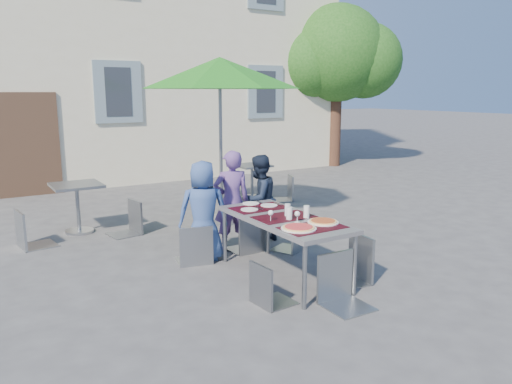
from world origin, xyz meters
TOP-DOWN VIEW (x-y plane):
  - ground at (0.00, 0.00)m, footprint 90.00×90.00m
  - tree at (6.55, 7.54)m, footprint 3.60×3.00m
  - dining_table at (-0.11, 0.64)m, footprint 0.80×1.85m
  - pizza_near_left at (-0.28, 0.12)m, footprint 0.39×0.39m
  - pizza_near_right at (0.11, 0.18)m, footprint 0.35×0.35m
  - glassware at (-0.07, 0.53)m, footprint 0.51×0.36m
  - place_settings at (-0.10, 1.27)m, footprint 0.60×0.51m
  - child_0 at (-0.65, 1.72)m, footprint 0.77×0.64m
  - child_1 at (-0.13, 1.89)m, footprint 0.59×0.47m
  - child_2 at (0.40, 2.02)m, footprint 0.72×0.56m
  - chair_0 at (-0.82, 1.65)m, footprint 0.52×0.52m
  - chair_1 at (0.03, 1.69)m, footprint 0.46×0.46m
  - chair_2 at (0.59, 1.41)m, footprint 0.53×0.53m
  - chair_3 at (-0.71, 0.06)m, footprint 0.42×0.41m
  - chair_4 at (0.52, 0.10)m, footprint 0.53×0.52m
  - chair_5 at (-0.04, -0.32)m, footprint 0.47×0.47m
  - patio_umbrella at (0.44, 3.28)m, footprint 2.63×2.63m
  - cafe_table_0 at (-1.78, 3.95)m, footprint 0.74×0.74m
  - bg_chair_l_0 at (-2.56, 3.52)m, footprint 0.53×0.52m
  - bg_chair_r_0 at (-1.11, 3.47)m, footprint 0.50×0.50m
  - cafe_table_1 at (1.93, 4.75)m, footprint 0.67×0.67m
  - bg_chair_l_1 at (1.25, 4.35)m, footprint 0.45×0.45m
  - bg_chair_r_1 at (2.42, 4.22)m, footprint 0.57×0.57m

SIDE VIEW (x-z plane):
  - ground at x=0.00m, z-range 0.00..0.00m
  - cafe_table_1 at x=1.93m, z-range 0.12..0.83m
  - bg_chair_l_1 at x=1.25m, z-range 0.07..0.93m
  - chair_3 at x=-0.71m, z-range 0.07..0.94m
  - chair_2 at x=0.59m, z-range 0.07..0.97m
  - cafe_table_0 at x=-1.78m, z-range 0.16..0.95m
  - chair_0 at x=-0.82m, z-range 0.09..1.07m
  - bg_chair_r_1 at x=2.42m, z-range 0.09..1.07m
  - chair_1 at x=0.03m, z-range 0.09..1.08m
  - bg_chair_r_0 at x=-1.11m, z-range 0.09..1.08m
  - chair_5 at x=-0.04m, z-range 0.09..1.12m
  - bg_chair_l_0 at x=-2.56m, z-range 0.10..1.14m
  - chair_4 at x=0.52m, z-range 0.10..1.15m
  - child_2 at x=0.40m, z-range 0.00..1.31m
  - child_0 at x=-0.65m, z-range 0.00..1.34m
  - dining_table at x=-0.11m, z-range 0.32..1.07m
  - child_1 at x=-0.13m, z-range 0.00..1.43m
  - place_settings at x=-0.10m, z-range 0.76..0.77m
  - pizza_near_right at x=0.11m, z-range 0.75..0.78m
  - pizza_near_left at x=-0.28m, z-range 0.75..0.78m
  - glassware at x=-0.07m, z-range 0.75..0.90m
  - patio_umbrella at x=0.44m, z-range 1.11..3.86m
  - tree at x=6.55m, z-range 0.90..5.60m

